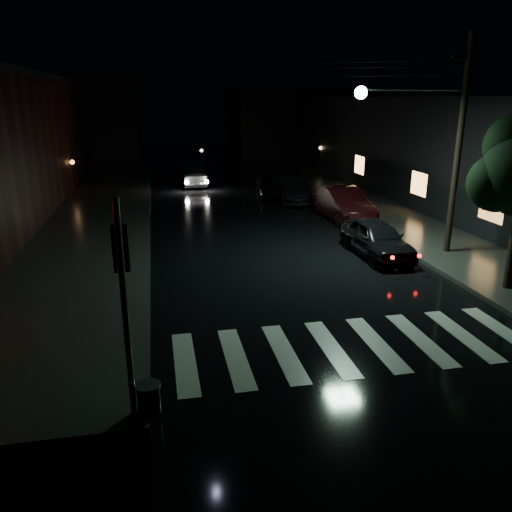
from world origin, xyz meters
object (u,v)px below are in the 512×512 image
parked_car_b (343,204)px  parked_car_a (377,238)px  parked_car_c (293,188)px  parked_car_d (276,185)px  oncoming_car (193,176)px

parked_car_b → parked_car_a: bearing=-100.6°
parked_car_a → parked_car_c: size_ratio=0.82×
parked_car_d → oncoming_car: (-4.79, 5.00, 0.03)m
parked_car_b → parked_car_d: 7.09m
parked_car_c → parked_car_a: bearing=-85.6°
parked_car_d → parked_car_c: bearing=-53.5°
parked_car_b → oncoming_car: parked_car_b is taller
parked_car_b → parked_car_c: bearing=99.1°
parked_car_b → parked_car_c: 5.64m
parked_car_b → oncoming_car: bearing=117.1°
parked_car_a → parked_car_b: size_ratio=0.85×
parked_car_d → oncoming_car: bearing=141.7°
parked_car_a → oncoming_car: 18.78m
parked_car_c → parked_car_b: bearing=-75.4°
parked_car_a → parked_car_c: 11.58m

